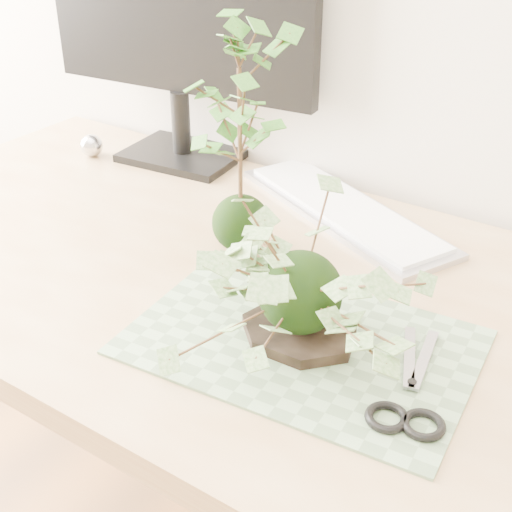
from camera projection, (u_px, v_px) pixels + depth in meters
The scene contains 9 objects.
desk at pixel (294, 343), 1.03m from camera, with size 1.60×0.70×0.74m.
cutting_mat at pixel (301, 342), 0.89m from camera, with size 0.42×0.28×0.00m, color #56724F.
stone_dish at pixel (299, 332), 0.89m from camera, with size 0.15×0.15×0.01m, color black.
ivy_kokedama at pixel (302, 258), 0.83m from camera, with size 0.38×0.38×0.21m.
maple_kokedama at pixel (239, 84), 0.97m from camera, with size 0.20×0.20×0.37m.
keyboard at pixel (344, 210), 1.19m from camera, with size 0.46×0.30×0.02m.
monitor at pixel (178, 11), 1.27m from camera, with size 0.55×0.18×0.48m.
foil_ball at pixel (92, 145), 1.41m from camera, with size 0.04×0.04×0.04m, color silver.
scissors at pixel (400, 403), 0.78m from camera, with size 0.10×0.20×0.01m.
Camera 1 is at (0.42, 0.51, 1.28)m, focal length 50.00 mm.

